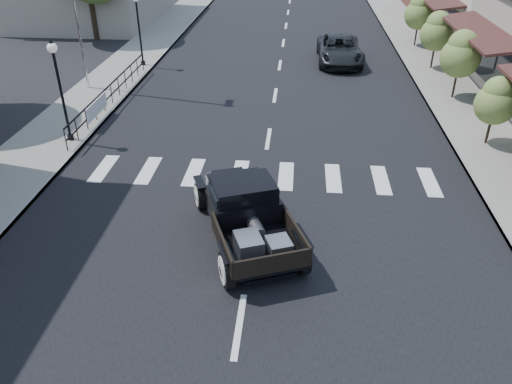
{
  "coord_description": "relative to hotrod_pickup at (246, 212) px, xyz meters",
  "views": [
    {
      "loc": [
        1.07,
        -10.95,
        8.24
      ],
      "look_at": [
        0.01,
        1.2,
        1.0
      ],
      "focal_mm": 35.0,
      "sensor_mm": 36.0,
      "label": 1
    }
  ],
  "objects": [
    {
      "name": "lamp_post_c",
      "position": [
        -7.42,
        15.69,
        1.19
      ],
      "size": [
        0.36,
        0.36,
        3.82
      ],
      "primitive_type": null,
      "color": "black",
      "rests_on": "sidewalk_left"
    },
    {
      "name": "small_tree_c",
      "position": [
        8.48,
        11.81,
        0.77
      ],
      "size": [
        1.78,
        1.78,
        2.97
      ],
      "primitive_type": null,
      "color": "olive",
      "rests_on": "sidewalk_right"
    },
    {
      "name": "road_markings",
      "position": [
        0.18,
        9.69,
        -0.87
      ],
      "size": [
        12.0,
        60.0,
        0.06
      ],
      "primitive_type": null,
      "color": "silver",
      "rests_on": "ground"
    },
    {
      "name": "ground",
      "position": [
        0.18,
        -0.31,
        -0.87
      ],
      "size": [
        120.0,
        120.0,
        0.0
      ],
      "primitive_type": "plane",
      "color": "black",
      "rests_on": "ground"
    },
    {
      "name": "second_car",
      "position": [
        3.52,
        17.55,
        -0.15
      ],
      "size": [
        2.49,
        5.25,
        1.45
      ],
      "primitive_type": "imported",
      "rotation": [
        0.0,
        0.0,
        0.02
      ],
      "color": "black",
      "rests_on": "ground"
    },
    {
      "name": "lamp_post_b",
      "position": [
        -7.42,
        5.69,
        1.19
      ],
      "size": [
        0.36,
        0.36,
        3.82
      ],
      "primitive_type": null,
      "color": "black",
      "rests_on": "sidewalk_left"
    },
    {
      "name": "small_tree_e",
      "position": [
        8.48,
        21.32,
        0.76
      ],
      "size": [
        1.78,
        1.78,
        2.96
      ],
      "primitive_type": null,
      "color": "olive",
      "rests_on": "sidewalk_right"
    },
    {
      "name": "banner",
      "position": [
        -7.04,
        7.69,
        -0.42
      ],
      "size": [
        0.04,
        2.2,
        0.6
      ],
      "primitive_type": null,
      "color": "silver",
      "rests_on": "sidewalk_left"
    },
    {
      "name": "hotrod_pickup",
      "position": [
        0.0,
        0.0,
        0.0
      ],
      "size": [
        3.99,
        5.52,
        1.74
      ],
      "primitive_type": null,
      "rotation": [
        0.0,
        0.0,
        0.37
      ],
      "color": "black",
      "rests_on": "ground"
    },
    {
      "name": "railing",
      "position": [
        -7.12,
        9.69,
        -0.22
      ],
      "size": [
        0.08,
        10.0,
        1.0
      ],
      "primitive_type": null,
      "color": "black",
      "rests_on": "sidewalk_left"
    },
    {
      "name": "road",
      "position": [
        0.18,
        14.69,
        -0.86
      ],
      "size": [
        14.0,
        80.0,
        0.02
      ],
      "primitive_type": "cube",
      "color": "black",
      "rests_on": "ground"
    },
    {
      "name": "sidewalk_right",
      "position": [
        8.68,
        14.69,
        -0.79
      ],
      "size": [
        3.0,
        80.0,
        0.15
      ],
      "primitive_type": "cube",
      "color": "gray",
      "rests_on": "ground"
    },
    {
      "name": "small_tree_d",
      "position": [
        8.48,
        16.48,
        0.72
      ],
      "size": [
        1.73,
        1.73,
        2.89
      ],
      "primitive_type": null,
      "color": "olive",
      "rests_on": "sidewalk_right"
    },
    {
      "name": "small_tree_b",
      "position": [
        8.48,
        6.75,
        0.52
      ],
      "size": [
        1.49,
        1.49,
        2.49
      ],
      "primitive_type": null,
      "color": "olive",
      "rests_on": "sidewalk_right"
    },
    {
      "name": "sidewalk_left",
      "position": [
        -8.32,
        14.69,
        -0.79
      ],
      "size": [
        3.0,
        80.0,
        0.15
      ],
      "primitive_type": "cube",
      "color": "gray",
      "rests_on": "ground"
    }
  ]
}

